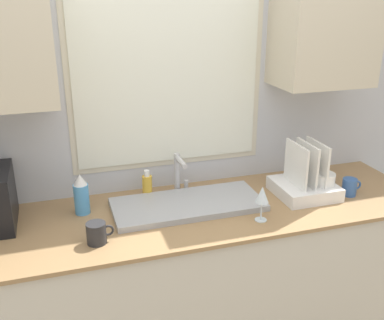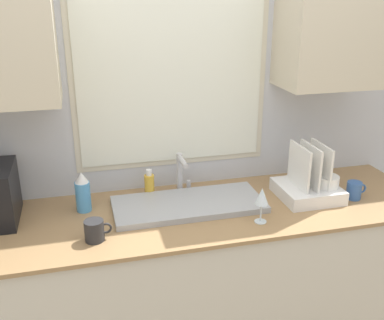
{
  "view_description": "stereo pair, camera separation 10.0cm",
  "coord_description": "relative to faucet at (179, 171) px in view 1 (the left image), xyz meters",
  "views": [
    {
      "loc": [
        -0.57,
        -1.57,
        1.92
      ],
      "look_at": [
        0.02,
        0.3,
        1.17
      ],
      "focal_mm": 42.0,
      "sensor_mm": 36.0,
      "label": 1
    },
    {
      "loc": [
        -0.47,
        -1.6,
        1.92
      ],
      "look_at": [
        0.02,
        0.3,
        1.17
      ],
      "focal_mm": 42.0,
      "sensor_mm": 36.0,
      "label": 2
    }
  ],
  "objects": [
    {
      "name": "sink_basin",
      "position": [
        -0.0,
        -0.17,
        -0.12
      ],
      "size": [
        0.75,
        0.33,
        0.03
      ],
      "color": "#9EA0A5",
      "rests_on": "countertop"
    },
    {
      "name": "countertop",
      "position": [
        -0.02,
        -0.21,
        -0.58
      ],
      "size": [
        2.52,
        0.69,
        0.89
      ],
      "color": "beige",
      "rests_on": "ground_plane"
    },
    {
      "name": "spray_bottle",
      "position": [
        -0.51,
        -0.08,
        -0.03
      ],
      "size": [
        0.07,
        0.07,
        0.2
      ],
      "color": "#4C99D8",
      "rests_on": "countertop"
    },
    {
      "name": "dish_rack",
      "position": [
        0.64,
        -0.22,
        -0.06
      ],
      "size": [
        0.3,
        0.3,
        0.29
      ],
      "color": "white",
      "rests_on": "countertop"
    },
    {
      "name": "mug_near_sink",
      "position": [
        -0.48,
        -0.38,
        -0.08
      ],
      "size": [
        0.12,
        0.09,
        0.09
      ],
      "color": "#262628",
      "rests_on": "countertop"
    },
    {
      "name": "soap_bottle",
      "position": [
        -0.17,
        0.01,
        -0.07
      ],
      "size": [
        0.05,
        0.05,
        0.15
      ],
      "color": "gold",
      "rests_on": "countertop"
    },
    {
      "name": "faucet",
      "position": [
        0.0,
        0.0,
        0.0
      ],
      "size": [
        0.08,
        0.17,
        0.22
      ],
      "color": "#B7B7BC",
      "rests_on": "countertop"
    },
    {
      "name": "wall_back",
      "position": [
        -0.02,
        0.12,
        0.35
      ],
      "size": [
        6.0,
        0.38,
        2.6
      ],
      "color": "silver",
      "rests_on": "ground_plane"
    },
    {
      "name": "wine_glass",
      "position": [
        0.29,
        -0.41,
        -0.0
      ],
      "size": [
        0.06,
        0.06,
        0.17
      ],
      "color": "silver",
      "rests_on": "countertop"
    },
    {
      "name": "mug_by_rack",
      "position": [
        0.86,
        -0.29,
        -0.08
      ],
      "size": [
        0.11,
        0.08,
        0.09
      ],
      "color": "#335999",
      "rests_on": "countertop"
    }
  ]
}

